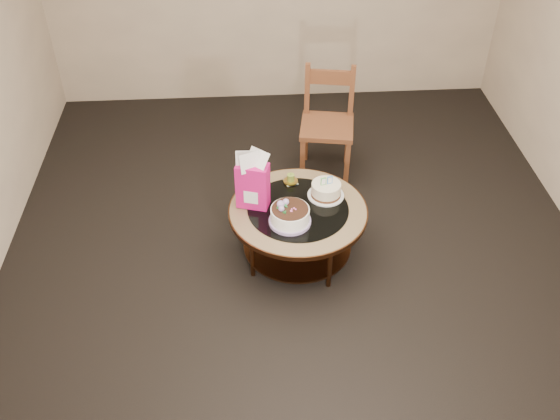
{
  "coord_description": "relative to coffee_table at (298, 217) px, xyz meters",
  "views": [
    {
      "loc": [
        -0.36,
        -3.49,
        3.34
      ],
      "look_at": [
        -0.13,
        0.02,
        0.43
      ],
      "focal_mm": 40.0,
      "sensor_mm": 36.0,
      "label": 1
    }
  ],
  "objects": [
    {
      "name": "coffee_table",
      "position": [
        0.0,
        0.0,
        0.0
      ],
      "size": [
        1.02,
        1.02,
        0.46
      ],
      "color": "#532D17",
      "rests_on": "ground"
    },
    {
      "name": "gift_bag",
      "position": [
        -0.32,
        0.06,
        0.31
      ],
      "size": [
        0.25,
        0.21,
        0.46
      ],
      "rotation": [
        0.0,
        0.0,
        -0.29
      ],
      "color": "#D81481",
      "rests_on": "coffee_table"
    },
    {
      "name": "cream_cake",
      "position": [
        0.22,
        0.13,
        0.13
      ],
      "size": [
        0.27,
        0.27,
        0.17
      ],
      "rotation": [
        0.0,
        0.0,
        0.28
      ],
      "color": "white",
      "rests_on": "coffee_table"
    },
    {
      "name": "pillar_candle",
      "position": [
        -0.03,
        0.32,
        0.11
      ],
      "size": [
        0.12,
        0.12,
        0.08
      ],
      "rotation": [
        0.0,
        0.0,
        0.3
      ],
      "color": "#CBBC53",
      "rests_on": "coffee_table"
    },
    {
      "name": "decorated_cake",
      "position": [
        -0.07,
        -0.15,
        0.14
      ],
      "size": [
        0.3,
        0.3,
        0.17
      ],
      "rotation": [
        0.0,
        0.0,
        0.17
      ],
      "color": "#A98DC8",
      "rests_on": "coffee_table"
    },
    {
      "name": "dining_chair",
      "position": [
        0.35,
        1.1,
        0.11
      ],
      "size": [
        0.52,
        0.52,
        0.97
      ],
      "rotation": [
        0.0,
        0.0,
        -0.17
      ],
      "color": "brown",
      "rests_on": "ground"
    },
    {
      "name": "room_walls",
      "position": [
        -0.0,
        0.0,
        1.16
      ],
      "size": [
        4.52,
        5.02,
        2.61
      ],
      "color": "tan",
      "rests_on": "ground"
    },
    {
      "name": "ground",
      "position": [
        -0.0,
        0.0,
        -0.38
      ],
      "size": [
        5.0,
        5.0,
        0.0
      ],
      "primitive_type": "plane",
      "color": "black",
      "rests_on": "ground"
    }
  ]
}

